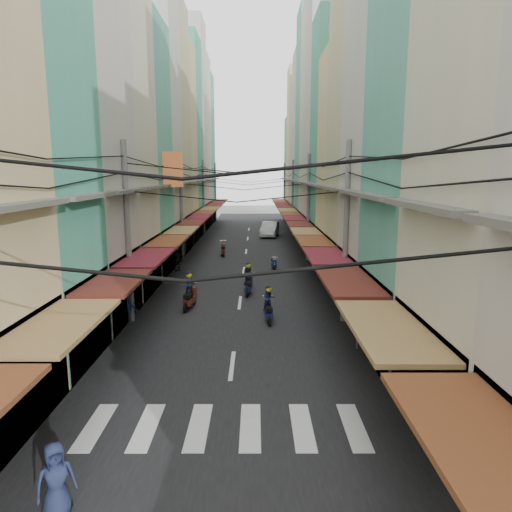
{
  "coord_description": "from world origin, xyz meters",
  "views": [
    {
      "loc": [
        0.85,
        -17.29,
        6.77
      ],
      "look_at": [
        0.86,
        5.22,
        2.67
      ],
      "focal_mm": 32.0,
      "sensor_mm": 36.0,
      "label": 1
    }
  ],
  "objects_px": {
    "traffic_sign": "(358,299)",
    "white_car": "(270,236)",
    "bicycle": "(414,378)",
    "market_umbrella": "(410,302)"
  },
  "relations": [
    {
      "from": "traffic_sign",
      "to": "white_car",
      "type": "bearing_deg",
      "value": 94.31
    },
    {
      "from": "white_car",
      "to": "bicycle",
      "type": "distance_m",
      "value": 35.03
    },
    {
      "from": "white_car",
      "to": "traffic_sign",
      "type": "height_order",
      "value": "traffic_sign"
    },
    {
      "from": "white_car",
      "to": "bicycle",
      "type": "bearing_deg",
      "value": -75.38
    },
    {
      "from": "market_umbrella",
      "to": "bicycle",
      "type": "bearing_deg",
      "value": -93.97
    },
    {
      "from": "bicycle",
      "to": "traffic_sign",
      "type": "xyz_separation_m",
      "value": [
        -1.38,
        2.59,
        2.0
      ]
    },
    {
      "from": "white_car",
      "to": "market_umbrella",
      "type": "xyz_separation_m",
      "value": [
        3.88,
        -33.73,
        2.34
      ]
    },
    {
      "from": "bicycle",
      "to": "traffic_sign",
      "type": "height_order",
      "value": "traffic_sign"
    },
    {
      "from": "bicycle",
      "to": "market_umbrella",
      "type": "relative_size",
      "value": 0.67
    },
    {
      "from": "bicycle",
      "to": "traffic_sign",
      "type": "distance_m",
      "value": 3.55
    }
  ]
}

